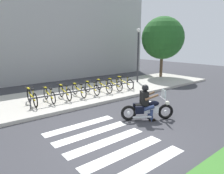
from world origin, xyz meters
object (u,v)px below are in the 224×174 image
at_px(bicycle_2, 65,92).
at_px(bicycle_7, 124,83).
at_px(bicycle_5, 104,86).
at_px(bicycle_3, 79,90).
at_px(street_lamp, 138,51).
at_px(tree_near_rack, 163,38).
at_px(rider, 146,100).
at_px(bicycle_0, 32,97).
at_px(bicycle_1, 49,95).
at_px(motorcycle, 148,109).
at_px(bicycle_6, 114,84).
at_px(bike_rack, 91,89).
at_px(bicycle_4, 92,88).

height_order(bicycle_2, bicycle_7, bicycle_7).
bearing_deg(bicycle_5, bicycle_3, 179.99).
xyz_separation_m(street_lamp, tree_near_rack, (3.25, 0.40, 0.92)).
height_order(rider, bicycle_0, rider).
distance_m(bicycle_1, bicycle_3, 1.65).
xyz_separation_m(bicycle_0, street_lamp, (7.93, 0.99, 1.92)).
height_order(motorcycle, street_lamp, street_lamp).
bearing_deg(bicycle_2, bicycle_6, 0.01).
relative_size(rider, bicycle_5, 0.83).
height_order(motorcycle, bicycle_1, motorcycle).
relative_size(motorcycle, tree_near_rack, 0.36).
relative_size(bicycle_2, bicycle_7, 0.93).
relative_size(motorcycle, bike_rack, 0.29).
bearing_deg(bicycle_1, bicycle_6, -0.01).
height_order(bicycle_2, bicycle_5, bicycle_2).
bearing_deg(bicycle_2, bicycle_3, 0.07).
distance_m(rider, bike_rack, 3.76).
relative_size(bicycle_6, bike_rack, 0.25).
bearing_deg(tree_near_rack, bicycle_0, -172.92).
relative_size(bicycle_0, bicycle_2, 1.06).
relative_size(bicycle_0, street_lamp, 0.43).
relative_size(rider, bicycle_0, 0.84).
bearing_deg(street_lamp, bike_rack, -163.02).
distance_m(motorcycle, bicycle_3, 4.39).
bearing_deg(street_lamp, tree_near_rack, 7.02).
bearing_deg(bicycle_1, motorcycle, -62.47).
xyz_separation_m(bike_rack, tree_near_rack, (8.29, 1.94, 2.78)).
xyz_separation_m(bicycle_3, bicycle_6, (2.47, -0.00, 0.00)).
xyz_separation_m(bicycle_1, bicycle_4, (2.47, -0.00, 0.01)).
height_order(bicycle_0, bicycle_4, bicycle_0).
bearing_deg(bicycle_0, street_lamp, 7.10).
bearing_deg(bicycle_6, bicycle_3, 180.00).
height_order(bicycle_4, bicycle_5, bicycle_5).
bearing_deg(bicycle_4, bicycle_6, 0.01).
bearing_deg(bike_rack, bicycle_0, 169.12).
xyz_separation_m(bicycle_4, bicycle_5, (0.82, -0.00, 0.01)).
distance_m(bicycle_4, bike_rack, 0.70).
bearing_deg(bicycle_7, bicycle_4, 179.99).
height_order(bicycle_5, bicycle_7, bicycle_7).
bearing_deg(rider, bike_rack, 92.22).
height_order(bicycle_6, bike_rack, bicycle_6).
xyz_separation_m(rider, bicycle_4, (0.27, 4.30, -0.33)).
bearing_deg(rider, bicycle_5, 75.79).
relative_size(bicycle_4, bike_rack, 0.25).
relative_size(rider, street_lamp, 0.36).
bearing_deg(bicycle_6, bicycle_2, -179.99).
bearing_deg(bicycle_4, motorcycle, -92.66).
xyz_separation_m(motorcycle, bicycle_5, (1.02, 4.35, 0.04)).
bearing_deg(tree_near_rack, motorcycle, -144.65).
relative_size(bicycle_3, bicycle_4, 1.00).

